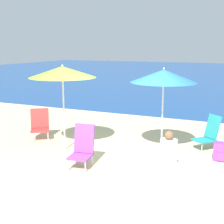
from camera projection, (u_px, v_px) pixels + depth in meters
ground_plane at (117, 172)px, 6.42m from camera, size 60.00×60.00×0.00m
sea_water at (224, 74)px, 28.98m from camera, size 60.00×40.00×0.01m
beach_umbrella_blue at (164, 76)px, 7.12m from camera, size 1.53×1.53×2.07m
beach_umbrella_lime at (63, 72)px, 7.43m from camera, size 1.62×1.62×2.12m
beach_chair_purple at (82, 147)px, 6.67m from camera, size 0.51×0.61×0.90m
beach_chair_red at (40, 124)px, 8.69m from camera, size 0.69×0.69×0.84m
beach_chair_teal at (209, 133)px, 7.78m from camera, size 0.70×0.72×0.87m
person_seated_near at (168, 155)px, 6.41m from camera, size 0.61×0.61×0.86m
backpack_purple at (221, 152)px, 7.05m from camera, size 0.34×0.27×0.41m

